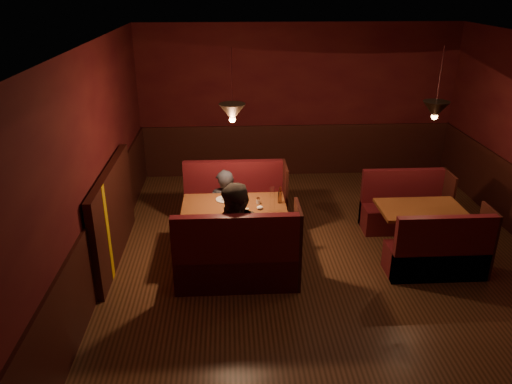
{
  "coord_description": "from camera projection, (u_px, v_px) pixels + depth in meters",
  "views": [
    {
      "loc": [
        -1.32,
        -5.82,
        3.6
      ],
      "look_at": [
        -0.97,
        0.36,
        0.95
      ],
      "focal_mm": 35.0,
      "sensor_mm": 36.0,
      "label": 1
    }
  ],
  "objects": [
    {
      "name": "diner_a",
      "position": [
        225.0,
        193.0,
        7.31
      ],
      "size": [
        0.56,
        0.4,
        1.42
      ],
      "primitive_type": "imported",
      "rotation": [
        0.0,
        0.0,
        3.27
      ],
      "color": "#272831",
      "rests_on": "ground"
    },
    {
      "name": "main_bench_near",
      "position": [
        238.0,
        263.0,
        6.22
      ],
      "size": [
        1.56,
        0.56,
        1.06
      ],
      "color": "#4D141B",
      "rests_on": "ground"
    },
    {
      "name": "second_bench_near",
      "position": [
        439.0,
        256.0,
        6.46
      ],
      "size": [
        1.29,
        0.48,
        0.92
      ],
      "color": "#4D141B",
      "rests_on": "ground"
    },
    {
      "name": "main_bench_far",
      "position": [
        236.0,
        208.0,
        7.7
      ],
      "size": [
        1.56,
        0.56,
        1.06
      ],
      "color": "#4D141B",
      "rests_on": "ground"
    },
    {
      "name": "room",
      "position": [
        311.0,
        193.0,
        6.44
      ],
      "size": [
        6.02,
        7.02,
        2.92
      ],
      "color": "#3F2714",
      "rests_on": "ground"
    },
    {
      "name": "diner_b",
      "position": [
        238.0,
        222.0,
        6.17
      ],
      "size": [
        0.97,
        0.87,
        1.67
      ],
      "primitive_type": "imported",
      "rotation": [
        0.0,
        0.0,
        -0.34
      ],
      "color": "#2B2521",
      "rests_on": "ground"
    },
    {
      "name": "second_table",
      "position": [
        420.0,
        219.0,
        7.02
      ],
      "size": [
        1.17,
        0.75,
        0.66
      ],
      "color": "brown",
      "rests_on": "ground"
    },
    {
      "name": "second_bench_far",
      "position": [
        404.0,
        210.0,
        7.74
      ],
      "size": [
        1.29,
        0.48,
        0.92
      ],
      "color": "#4D141B",
      "rests_on": "ground"
    },
    {
      "name": "main_table",
      "position": [
        235.0,
        217.0,
        6.86
      ],
      "size": [
        1.42,
        0.86,
        0.99
      ],
      "color": "brown",
      "rests_on": "ground"
    }
  ]
}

